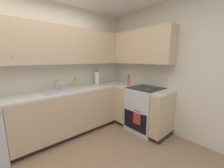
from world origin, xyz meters
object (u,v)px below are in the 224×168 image
at_px(oven_range, 145,109).
at_px(soap_bottle, 75,83).
at_px(oil_bottle, 129,80).
at_px(paper_towel_roll, 97,78).

height_order(oven_range, soap_bottle, soap_bottle).
relative_size(oven_range, oil_bottle, 4.50).
xyz_separation_m(oven_range, paper_towel_roll, (-0.48, 1.06, 0.59)).
xyz_separation_m(paper_towel_roll, oil_bottle, (0.46, -0.60, -0.04)).
relative_size(soap_bottle, paper_towel_roll, 0.52).
bearing_deg(paper_towel_roll, oven_range, -65.62).
bearing_deg(soap_bottle, oil_bottle, -31.51).
bearing_deg(oil_bottle, oven_range, -87.70).
height_order(paper_towel_roll, oil_bottle, paper_towel_roll).
height_order(soap_bottle, paper_towel_roll, paper_towel_roll).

